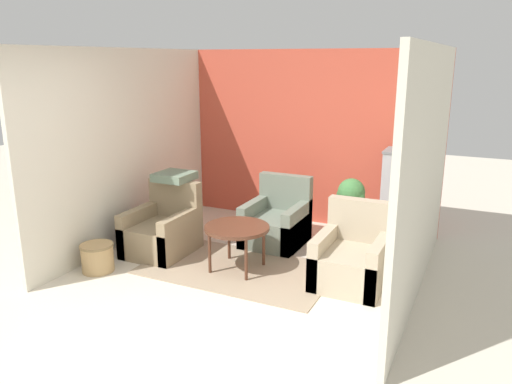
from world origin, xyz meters
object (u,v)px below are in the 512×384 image
(parrot, at_px, (404,140))
(birdcage, at_px, (399,198))
(potted_plant, at_px, (351,198))
(armchair_left, at_px, (163,231))
(armchair_right, at_px, (352,259))
(armchair_middle, at_px, (277,223))
(coffee_table, at_px, (237,230))
(wicker_basket, at_px, (97,257))

(parrot, bearing_deg, birdcage, -90.00)
(birdcage, relative_size, potted_plant, 1.48)
(armchair_left, distance_m, armchair_right, 2.38)
(armchair_middle, distance_m, potted_plant, 1.04)
(birdcage, bearing_deg, armchair_middle, -154.22)
(armchair_middle, relative_size, potted_plant, 1.03)
(armchair_right, distance_m, birdcage, 1.51)
(coffee_table, xyz_separation_m, armchair_middle, (0.07, 0.99, -0.21))
(armchair_left, relative_size, armchair_right, 1.00)
(armchair_middle, distance_m, parrot, 1.93)
(birdcage, relative_size, wicker_basket, 3.31)
(coffee_table, xyz_separation_m, armchair_right, (1.28, 0.22, -0.21))
(armchair_right, bearing_deg, armchair_middle, 147.72)
(coffee_table, xyz_separation_m, armchair_left, (-1.09, 0.09, -0.21))
(armchair_left, xyz_separation_m, armchair_right, (2.37, 0.14, 0.00))
(armchair_left, height_order, birdcage, birdcage)
(birdcage, height_order, parrot, parrot)
(coffee_table, xyz_separation_m, parrot, (1.50, 1.68, 0.88))
(armchair_right, distance_m, wicker_basket, 2.87)
(potted_plant, distance_m, wicker_basket, 3.26)
(coffee_table, bearing_deg, armchair_right, 9.93)
(potted_plant, xyz_separation_m, wicker_basket, (-2.32, -2.26, -0.40))
(coffee_table, distance_m, armchair_middle, 1.01)
(coffee_table, relative_size, birdcage, 0.59)
(coffee_table, distance_m, potted_plant, 1.78)
(wicker_basket, bearing_deg, armchair_right, 19.25)
(potted_plant, bearing_deg, armchair_left, -143.91)
(birdcage, xyz_separation_m, parrot, (-0.00, 0.00, 0.75))
(armchair_middle, xyz_separation_m, birdcage, (1.43, 0.69, 0.35))
(armchair_right, relative_size, birdcage, 0.70)
(birdcage, distance_m, potted_plant, 0.62)
(coffee_table, relative_size, armchair_middle, 0.86)
(armchair_middle, distance_m, birdcage, 1.62)
(parrot, distance_m, potted_plant, 1.00)
(parrot, height_order, potted_plant, parrot)
(birdcage, height_order, potted_plant, birdcage)
(armchair_left, height_order, parrot, parrot)
(coffee_table, relative_size, armchair_right, 0.86)
(armchair_middle, height_order, birdcage, birdcage)
(armchair_middle, relative_size, parrot, 3.19)
(armchair_right, distance_m, armchair_middle, 1.43)
(parrot, bearing_deg, coffee_table, -131.68)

